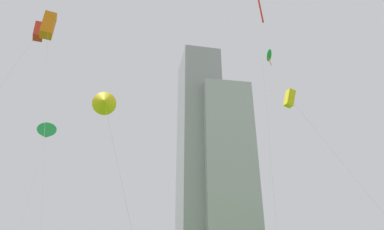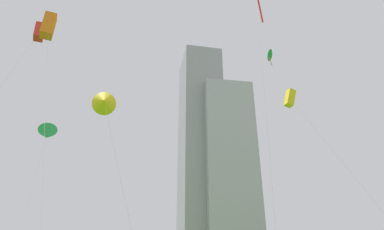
# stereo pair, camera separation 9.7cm
# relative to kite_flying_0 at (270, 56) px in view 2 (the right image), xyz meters

# --- Properties ---
(kite_flying_0) EXTENTS (5.49, 2.43, 34.25)m
(kite_flying_0) POSITION_rel_kite_flying_0_xyz_m (0.00, 0.00, 0.00)
(kite_flying_0) COLOR silver
(kite_flying_0) RESTS_ON ground
(kite_flying_1) EXTENTS (7.27, 5.06, 16.82)m
(kite_flying_1) POSITION_rel_kite_flying_0_xyz_m (-9.69, -15.04, -17.53)
(kite_flying_1) COLOR silver
(kite_flying_1) RESTS_ON ground
(kite_flying_3) EXTENTS (7.55, 2.37, 24.69)m
(kite_flying_3) POSITION_rel_kite_flying_0_xyz_m (-30.39, -6.30, -9.93)
(kite_flying_3) COLOR silver
(kite_flying_3) RESTS_ON ground
(kite_flying_4) EXTENTS (4.23, 1.48, 12.11)m
(kite_flying_4) POSITION_rel_kite_flying_0_xyz_m (-24.61, -17.48, -22.19)
(kite_flying_4) COLOR silver
(kite_flying_4) RESTS_ON ground
(kite_flying_5) EXTENTS (3.52, 10.24, 21.28)m
(kite_flying_5) POSITION_rel_kite_flying_0_xyz_m (-29.04, -11.87, -13.36)
(kite_flying_5) COLOR silver
(kite_flying_5) RESTS_ON ground
(kite_flying_8) EXTENTS (2.30, 5.89, 20.95)m
(kite_flying_8) POSITION_rel_kite_flying_0_xyz_m (-28.76, 8.64, -13.89)
(kite_flying_8) COLOR silver
(kite_flying_8) RESTS_ON ground
(distant_highrise_0) EXTENTS (21.16, 24.78, 107.39)m
(distant_highrise_0) POSITION_rel_kite_flying_0_xyz_m (29.45, 97.91, 20.20)
(distant_highrise_0) COLOR #939399
(distant_highrise_0) RESTS_ON ground
(distant_highrise_1) EXTENTS (25.16, 24.88, 86.43)m
(distant_highrise_1) POSITION_rel_kite_flying_0_xyz_m (38.73, 90.52, 9.72)
(distant_highrise_1) COLOR #A8A8AD
(distant_highrise_1) RESTS_ON ground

